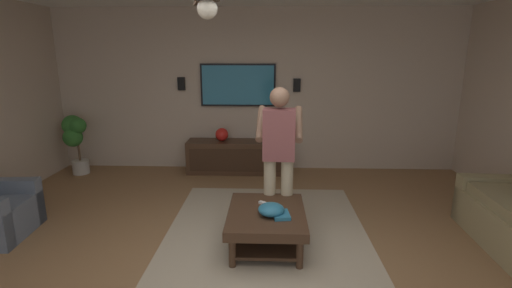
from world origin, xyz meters
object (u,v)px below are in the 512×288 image
(book, at_px, (281,215))
(vase_round, at_px, (222,134))
(coffee_table, at_px, (266,220))
(wall_speaker_right, at_px, (181,84))
(media_console, at_px, (238,157))
(wall_speaker_left, at_px, (297,85))
(potted_plant_tall, at_px, (75,136))
(bowl, at_px, (271,209))
(remote_white, at_px, (265,204))
(tv, at_px, (238,85))
(person_standing, at_px, (279,149))

(book, bearing_deg, vase_round, -167.88)
(coffee_table, relative_size, wall_speaker_right, 4.55)
(media_console, height_order, wall_speaker_left, wall_speaker_left)
(potted_plant_tall, relative_size, book, 4.54)
(bowl, distance_m, wall_speaker_right, 3.38)
(remote_white, distance_m, vase_round, 2.46)
(vase_round, bearing_deg, coffee_table, -162.65)
(tv, distance_m, vase_round, 0.88)
(bowl, bearing_deg, tv, 11.33)
(potted_plant_tall, bearing_deg, tv, -80.91)
(bowl, height_order, book, bowl)
(person_standing, xyz_separation_m, wall_speaker_left, (2.23, -0.35, 0.54))
(person_standing, bearing_deg, coffee_table, 168.32)
(media_console, relative_size, book, 7.73)
(book, bearing_deg, remote_white, -157.73)
(coffee_table, bearing_deg, bowl, -152.47)
(person_standing, xyz_separation_m, wall_speaker_right, (2.23, 1.62, 0.55))
(media_console, xyz_separation_m, book, (-2.61, -0.67, 0.14))
(potted_plant_tall, bearing_deg, media_console, -85.97)
(coffee_table, xyz_separation_m, book, (-0.13, -0.15, 0.12))
(vase_round, relative_size, wall_speaker_left, 1.00)
(remote_white, bearing_deg, media_console, -40.40)
(coffee_table, bearing_deg, wall_speaker_left, -9.91)
(vase_round, bearing_deg, media_console, -92.37)
(media_console, height_order, bowl, media_console)
(bowl, relative_size, wall_speaker_left, 1.22)
(coffee_table, distance_m, remote_white, 0.21)
(coffee_table, distance_m, person_standing, 0.83)
(media_console, relative_size, tv, 1.34)
(wall_speaker_left, bearing_deg, book, 173.45)
(coffee_table, relative_size, media_console, 0.59)
(coffee_table, distance_m, media_console, 2.54)
(remote_white, distance_m, wall_speaker_right, 3.15)
(tv, xyz_separation_m, wall_speaker_right, (0.01, 0.97, 0.02))
(bowl, height_order, vase_round, vase_round)
(potted_plant_tall, height_order, remote_white, potted_plant_tall)
(book, bearing_deg, media_console, -173.10)
(wall_speaker_right, bearing_deg, book, -150.29)
(coffee_table, xyz_separation_m, media_console, (2.49, 0.52, -0.02))
(bowl, relative_size, remote_white, 1.79)
(potted_plant_tall, xyz_separation_m, wall_speaker_right, (0.44, -1.72, 0.83))
(person_standing, relative_size, wall_speaker_left, 7.45)
(wall_speaker_right, bearing_deg, tv, -90.78)
(remote_white, bearing_deg, potted_plant_tall, 3.71)
(book, xyz_separation_m, wall_speaker_left, (2.87, -0.33, 1.05))
(media_console, distance_m, wall_speaker_left, 1.58)
(coffee_table, relative_size, potted_plant_tall, 1.00)
(bowl, distance_m, vase_round, 2.73)
(wall_speaker_right, bearing_deg, coffee_table, -151.53)
(potted_plant_tall, relative_size, vase_round, 4.54)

